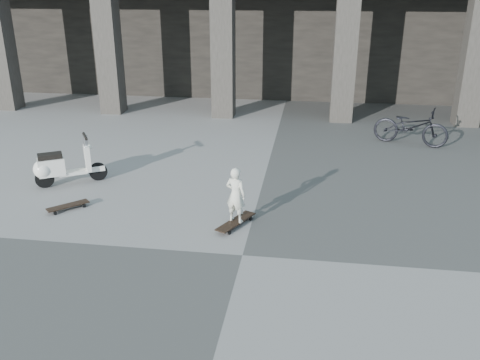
# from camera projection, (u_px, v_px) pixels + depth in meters

# --- Properties ---
(ground) EXTENTS (90.00, 90.00, 0.00)m
(ground) POSITION_uv_depth(u_px,v_px,m) (242.00, 255.00, 7.74)
(ground) COLOR #454543
(ground) RESTS_ON ground
(colonnade) EXTENTS (28.00, 8.82, 6.00)m
(colonnade) POSITION_uv_depth(u_px,v_px,m) (293.00, 6.00, 19.33)
(colonnade) COLOR black
(colonnade) RESTS_ON ground
(longboard) EXTENTS (0.60, 0.92, 0.09)m
(longboard) POSITION_uv_depth(u_px,v_px,m) (236.00, 222.00, 8.65)
(longboard) COLOR black
(longboard) RESTS_ON ground
(skateboard_spare) EXTENTS (0.67, 0.67, 0.09)m
(skateboard_spare) POSITION_uv_depth(u_px,v_px,m) (68.00, 206.00, 9.28)
(skateboard_spare) COLOR black
(skateboard_spare) RESTS_ON ground
(child) EXTENTS (0.41, 0.33, 0.97)m
(child) POSITION_uv_depth(u_px,v_px,m) (236.00, 195.00, 8.47)
(child) COLOR silver
(child) RESTS_ON longboard
(scooter) EXTENTS (1.28, 0.89, 1.00)m
(scooter) POSITION_uv_depth(u_px,v_px,m) (58.00, 167.00, 10.28)
(scooter) COLOR black
(scooter) RESTS_ON ground
(bicycle) EXTENTS (1.95, 1.19, 0.97)m
(bicycle) POSITION_uv_depth(u_px,v_px,m) (411.00, 126.00, 12.88)
(bicycle) COLOR black
(bicycle) RESTS_ON ground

